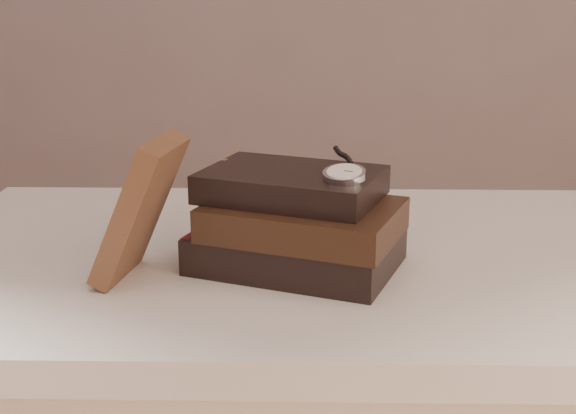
{
  "coord_description": "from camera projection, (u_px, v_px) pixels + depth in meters",
  "views": [
    {
      "loc": [
        -0.01,
        -0.61,
        1.1
      ],
      "look_at": [
        -0.03,
        0.3,
        0.82
      ],
      "focal_mm": 49.84,
      "sensor_mm": 36.0,
      "label": 1
    }
  ],
  "objects": [
    {
      "name": "table",
      "position": [
        311.0,
        318.0,
        1.04
      ],
      "size": [
        1.0,
        0.6,
        0.75
      ],
      "color": "silver",
      "rests_on": "ground"
    },
    {
      "name": "book_stack",
      "position": [
        297.0,
        224.0,
        0.95
      ],
      "size": [
        0.27,
        0.24,
        0.12
      ],
      "color": "black",
      "rests_on": "table"
    },
    {
      "name": "journal",
      "position": [
        140.0,
        209.0,
        0.91
      ],
      "size": [
        0.11,
        0.12,
        0.17
      ],
      "primitive_type": "cube",
      "rotation": [
        0.0,
        0.42,
        -0.18
      ],
      "color": "#432719",
      "rests_on": "table"
    },
    {
      "name": "pocket_watch",
      "position": [
        344.0,
        173.0,
        0.9
      ],
      "size": [
        0.06,
        0.15,
        0.02
      ],
      "color": "silver",
      "rests_on": "book_stack"
    },
    {
      "name": "eyeglasses",
      "position": [
        260.0,
        190.0,
        1.05
      ],
      "size": [
        0.13,
        0.14,
        0.05
      ],
      "color": "silver",
      "rests_on": "book_stack"
    }
  ]
}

